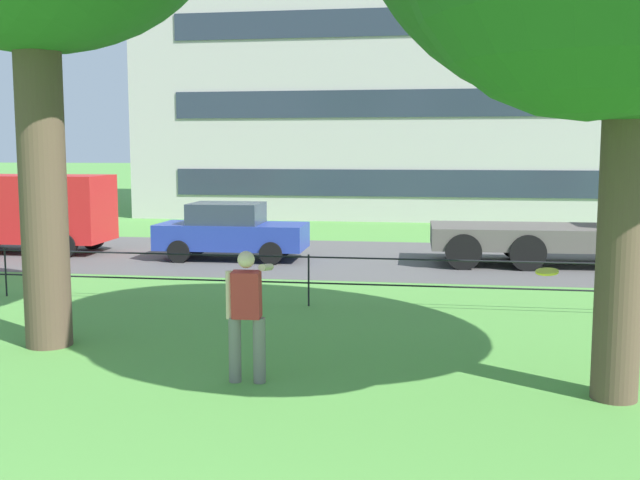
{
  "coord_description": "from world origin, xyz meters",
  "views": [
    {
      "loc": [
        2.45,
        -2.46,
        3.0
      ],
      "look_at": [
        0.6,
        9.19,
        1.58
      ],
      "focal_mm": 42.55,
      "sensor_mm": 36.0,
      "label": 1
    }
  ],
  "objects_px": {
    "car_blue_far_left": "(231,231)",
    "apartment_building_background": "(447,2)",
    "frisbee": "(547,272)",
    "person_thrower": "(247,312)",
    "panel_van_right": "(23,209)",
    "flatbed_truck_center": "(620,219)"
  },
  "relations": [
    {
      "from": "car_blue_far_left",
      "to": "apartment_building_background",
      "type": "xyz_separation_m",
      "value": [
        5.74,
        17.2,
        9.04
      ]
    },
    {
      "from": "frisbee",
      "to": "car_blue_far_left",
      "type": "distance_m",
      "value": 12.62
    },
    {
      "from": "car_blue_far_left",
      "to": "person_thrower",
      "type": "bearing_deg",
      "value": -73.25
    },
    {
      "from": "panel_van_right",
      "to": "car_blue_far_left",
      "type": "bearing_deg",
      "value": -4.07
    },
    {
      "from": "flatbed_truck_center",
      "to": "apartment_building_background",
      "type": "distance_m",
      "value": 19.39
    },
    {
      "from": "person_thrower",
      "to": "frisbee",
      "type": "xyz_separation_m",
      "value": [
        3.7,
        0.02,
        0.61
      ]
    },
    {
      "from": "person_thrower",
      "to": "frisbee",
      "type": "height_order",
      "value": "person_thrower"
    },
    {
      "from": "person_thrower",
      "to": "apartment_building_background",
      "type": "distance_m",
      "value": 29.28
    },
    {
      "from": "person_thrower",
      "to": "apartment_building_background",
      "type": "bearing_deg",
      "value": 84.74
    },
    {
      "from": "panel_van_right",
      "to": "car_blue_far_left",
      "type": "height_order",
      "value": "panel_van_right"
    },
    {
      "from": "frisbee",
      "to": "panel_van_right",
      "type": "distance_m",
      "value": 17.21
    },
    {
      "from": "car_blue_far_left",
      "to": "panel_van_right",
      "type": "bearing_deg",
      "value": 175.93
    },
    {
      "from": "frisbee",
      "to": "car_blue_far_left",
      "type": "relative_size",
      "value": 0.09
    },
    {
      "from": "panel_van_right",
      "to": "apartment_building_background",
      "type": "height_order",
      "value": "apartment_building_background"
    },
    {
      "from": "car_blue_far_left",
      "to": "apartment_building_background",
      "type": "height_order",
      "value": "apartment_building_background"
    },
    {
      "from": "frisbee",
      "to": "person_thrower",
      "type": "bearing_deg",
      "value": -179.7
    },
    {
      "from": "frisbee",
      "to": "flatbed_truck_center",
      "type": "xyz_separation_m",
      "value": [
        3.28,
        10.96,
        -0.32
      ]
    },
    {
      "from": "panel_van_right",
      "to": "frisbee",
      "type": "bearing_deg",
      "value": -39.75
    },
    {
      "from": "person_thrower",
      "to": "panel_van_right",
      "type": "relative_size",
      "value": 0.34
    },
    {
      "from": "person_thrower",
      "to": "panel_van_right",
      "type": "bearing_deg",
      "value": 130.85
    },
    {
      "from": "panel_van_right",
      "to": "car_blue_far_left",
      "type": "xyz_separation_m",
      "value": [
        6.35,
        -0.45,
        -0.49
      ]
    },
    {
      "from": "person_thrower",
      "to": "car_blue_far_left",
      "type": "height_order",
      "value": "person_thrower"
    }
  ]
}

